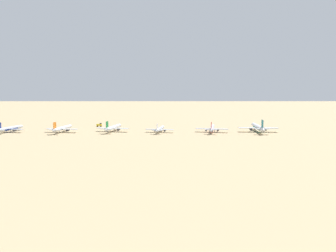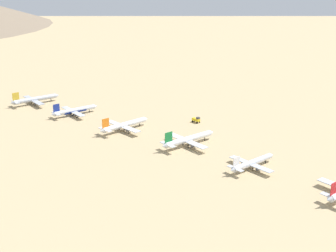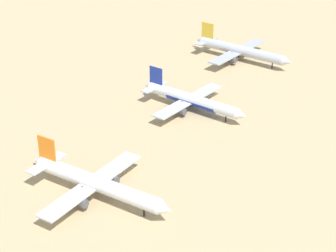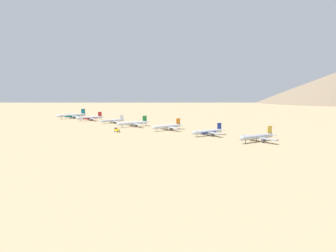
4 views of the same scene
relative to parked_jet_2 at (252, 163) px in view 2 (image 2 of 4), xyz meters
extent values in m
plane|color=tan|center=(-1.23, 45.83, -3.08)|extent=(1800.00, 1800.00, 0.00)
cone|color=silver|center=(-11.93, -45.59, 0.60)|extent=(2.82, 3.29, 3.00)
cube|color=red|center=(-8.81, -46.00, 4.50)|extent=(4.82, 0.93, 6.13)
cube|color=#B6BBC5|center=(-9.33, -45.93, 0.93)|extent=(4.15, 10.79, 0.32)
cylinder|color=silver|center=(0.25, -0.03, 0.12)|extent=(27.58, 5.94, 2.90)
cone|color=silver|center=(15.09, -1.70, 0.12)|extent=(2.74, 3.09, 2.84)
cone|color=silver|center=(-14.44, 1.62, 0.12)|extent=(2.41, 2.83, 2.61)
cube|color=white|center=(-11.71, 1.32, 3.51)|extent=(4.19, 0.73, 5.33)
cube|color=#B6BBC5|center=(-12.17, 1.37, 0.41)|extent=(3.45, 9.36, 0.27)
cube|color=#B6BBC5|center=(-0.88, 0.10, -0.39)|extent=(6.68, 26.17, 0.34)
cylinder|color=#4C4C54|center=(0.23, 4.57, -1.43)|extent=(3.38, 2.10, 1.75)
cylinder|color=#4C4C54|center=(-0.79, -4.51, -1.43)|extent=(3.38, 2.10, 1.75)
cylinder|color=black|center=(10.61, -1.19, -1.62)|extent=(0.34, 0.34, 2.91)
cylinder|color=black|center=(-1.42, 2.15, -1.62)|extent=(0.34, 0.34, 2.91)
cylinder|color=black|center=(-1.86, -1.78, -1.62)|extent=(0.34, 0.34, 2.91)
cylinder|color=white|center=(0.25, -0.03, -0.10)|extent=(15.32, 4.57, 2.90)
cylinder|color=silver|center=(2.32, 43.92, 0.73)|extent=(32.85, 7.67, 3.45)
cone|color=silver|center=(19.96, 41.60, 0.73)|extent=(3.32, 3.73, 3.38)
cone|color=silver|center=(-15.14, 46.21, 0.73)|extent=(2.92, 3.41, 3.10)
cube|color=#197A38|center=(-11.90, 45.79, 4.77)|extent=(4.99, 0.96, 6.35)
cube|color=silver|center=(-12.44, 45.86, 1.08)|extent=(4.30, 11.18, 0.33)
cube|color=silver|center=(0.97, 44.10, 0.13)|extent=(8.52, 31.19, 0.41)
cylinder|color=#4C4C54|center=(2.40, 49.40, -1.12)|extent=(4.05, 2.57, 2.09)
cylinder|color=#4C4C54|center=(0.98, 38.60, -1.12)|extent=(4.05, 2.57, 2.09)
cylinder|color=black|center=(14.64, 42.30, -1.35)|extent=(0.40, 0.40, 3.47)
cylinder|color=black|center=(0.38, 46.55, -1.35)|extent=(0.40, 0.40, 3.47)
cylinder|color=black|center=(-0.23, 41.87, -1.35)|extent=(0.40, 0.40, 3.47)
cylinder|color=silver|center=(-5.52, 89.27, 0.61)|extent=(31.80, 5.20, 3.34)
cone|color=silver|center=(11.69, 88.26, 0.61)|extent=(3.00, 3.43, 3.27)
cone|color=silver|center=(-22.55, 90.28, 0.61)|extent=(2.63, 3.15, 3.01)
cube|color=orange|center=(-19.39, 90.09, 4.53)|extent=(4.85, 0.59, 6.16)
cube|color=silver|center=(-19.91, 90.12, 0.95)|extent=(3.43, 10.70, 0.32)
cube|color=silver|center=(-6.83, 89.35, 0.03)|extent=(6.15, 30.10, 0.40)
cylinder|color=#4C4C54|center=(-5.82, 94.58, -1.18)|extent=(3.81, 2.24, 2.02)
cylinder|color=#4C4C54|center=(-6.44, 84.04, -1.18)|extent=(3.81, 2.24, 2.02)
cylinder|color=black|center=(6.49, 88.57, -1.40)|extent=(0.39, 0.39, 3.36)
cylinder|color=black|center=(-7.58, 91.69, -1.40)|extent=(0.39, 0.39, 3.36)
cylinder|color=black|center=(-7.85, 87.12, -1.40)|extent=(0.39, 0.39, 3.36)
cylinder|color=silver|center=(-7.72, 137.78, 0.38)|extent=(29.83, 7.59, 3.14)
cone|color=silver|center=(8.26, 135.34, 0.38)|extent=(3.07, 3.44, 3.07)
cone|color=silver|center=(-23.55, 140.20, 0.38)|extent=(2.71, 3.14, 2.82)
cube|color=navy|center=(-20.61, 139.75, 4.06)|extent=(4.53, 0.97, 5.78)
cube|color=#B6BBC5|center=(-21.10, 139.83, 0.70)|extent=(4.11, 10.19, 0.30)
cube|color=#B6BBC5|center=(-8.95, 137.97, -0.16)|extent=(8.32, 28.35, 0.37)
cylinder|color=#4C4C54|center=(-7.55, 142.76, -1.30)|extent=(3.71, 2.40, 1.90)
cylinder|color=#4C4C54|center=(-9.04, 132.97, -1.30)|extent=(3.71, 2.40, 1.90)
cylinder|color=black|center=(3.43, 136.07, -1.50)|extent=(0.36, 0.36, 3.15)
cylinder|color=black|center=(-9.44, 140.21, -1.50)|extent=(0.36, 0.36, 3.15)
cylinder|color=black|center=(-10.09, 135.97, -1.50)|extent=(0.36, 0.36, 3.15)
cylinder|color=navy|center=(-7.72, 137.78, 0.15)|extent=(16.62, 5.57, 3.14)
cylinder|color=#B2B7C1|center=(-11.42, 181.72, 0.67)|extent=(32.25, 8.23, 3.39)
cone|color=#B2B7C1|center=(5.86, 179.06, 0.67)|extent=(3.33, 3.72, 3.32)
cone|color=#B2B7C1|center=(-28.52, 184.35, 0.67)|extent=(2.93, 3.39, 3.05)
cube|color=gold|center=(-25.35, 183.86, 4.63)|extent=(4.90, 1.05, 6.24)
cube|color=#A4A8B2|center=(-25.87, 183.94, 1.00)|extent=(4.45, 11.01, 0.32)
cube|color=#A4A8B2|center=(-12.74, 181.92, 0.07)|extent=(9.02, 30.65, 0.40)
cylinder|color=#4C4C54|center=(-11.22, 187.10, -1.15)|extent=(4.01, 2.60, 2.05)
cylinder|color=#4C4C54|center=(-12.85, 176.53, -1.15)|extent=(4.01, 2.60, 2.05)
cylinder|color=black|center=(0.64, 179.86, -1.38)|extent=(0.39, 0.39, 3.41)
cylinder|color=black|center=(-13.27, 184.35, -1.38)|extent=(0.39, 0.39, 3.41)
cylinder|color=black|center=(-13.98, 179.77, -1.38)|extent=(0.39, 0.39, 3.41)
cube|color=yellow|center=(36.84, 67.81, -1.13)|extent=(2.41, 5.25, 1.70)
cube|color=#333338|center=(36.88, 66.11, 0.27)|extent=(2.11, 1.84, 1.10)
cylinder|color=black|center=(38.03, 65.85, -2.53)|extent=(0.37, 1.11, 1.10)
cylinder|color=black|center=(35.73, 65.81, -2.53)|extent=(0.37, 1.11, 1.10)
cylinder|color=black|center=(37.95, 69.80, -2.53)|extent=(0.37, 1.11, 1.10)
cylinder|color=black|center=(35.65, 69.76, -2.53)|extent=(0.37, 1.11, 1.10)
camera|label=1|loc=(-270.94, -25.91, 35.84)|focal=32.08mm
camera|label=2|loc=(-181.93, -116.06, 90.37)|focal=49.62mm
camera|label=3|loc=(57.43, 7.85, 66.33)|focal=60.93mm
camera|label=4|loc=(178.70, 294.86, 33.38)|focal=31.17mm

